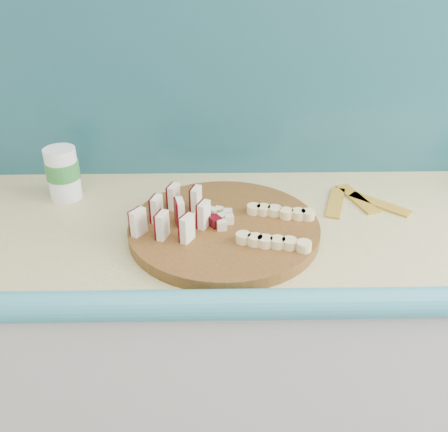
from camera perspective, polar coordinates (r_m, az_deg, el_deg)
name	(u,v)px	position (r m, az deg, el deg)	size (l,w,h in m)	color
kitchen_counter	(365,357)	(1.54, 15.82, -15.22)	(2.20, 0.63, 0.91)	beige
backsplash	(374,85)	(1.43, 16.80, 14.17)	(2.20, 0.02, 0.50)	teal
cutting_board	(224,229)	(1.14, 0.00, -1.45)	(0.44, 0.44, 0.03)	#4A2A0F
apple_wedges	(174,213)	(1.13, -5.70, 0.35)	(0.17, 0.19, 0.06)	#F7EAC6
apple_chunks	(213,218)	(1.14, -1.31, -0.26)	(0.07, 0.07, 0.02)	beige
banana_slices	(276,226)	(1.11, 6.01, -1.19)	(0.19, 0.19, 0.02)	beige
canister	(63,173)	(1.34, -17.94, 4.75)	(0.08, 0.08, 0.14)	white
banana_peel	(357,202)	(1.32, 15.00, 1.58)	(0.22, 0.18, 0.01)	gold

